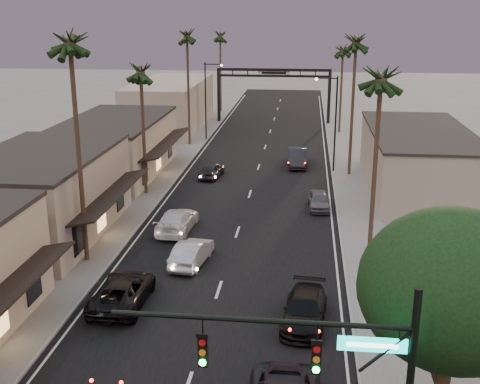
% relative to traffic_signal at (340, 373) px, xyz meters
% --- Properties ---
extents(ground, '(200.00, 200.00, 0.00)m').
position_rel_traffic_signal_xyz_m(ground, '(-5.69, 36.00, -5.08)').
color(ground, slate).
rests_on(ground, ground).
extents(road, '(14.00, 120.00, 0.02)m').
position_rel_traffic_signal_xyz_m(road, '(-5.69, 41.00, -5.08)').
color(road, black).
rests_on(road, ground).
extents(sidewalk_left, '(5.00, 92.00, 0.12)m').
position_rel_traffic_signal_xyz_m(sidewalk_left, '(-15.19, 48.00, -5.02)').
color(sidewalk_left, slate).
rests_on(sidewalk_left, ground).
extents(sidewalk_right, '(5.00, 92.00, 0.12)m').
position_rel_traffic_signal_xyz_m(sidewalk_right, '(3.81, 48.00, -5.02)').
color(sidewalk_right, slate).
rests_on(sidewalk_right, ground).
extents(storefront_mid, '(8.00, 14.00, 5.50)m').
position_rel_traffic_signal_xyz_m(storefront_mid, '(-18.69, 22.00, -2.33)').
color(storefront_mid, gray).
rests_on(storefront_mid, ground).
extents(storefront_far, '(8.00, 16.00, 5.00)m').
position_rel_traffic_signal_xyz_m(storefront_far, '(-18.69, 38.00, -2.58)').
color(storefront_far, tan).
rests_on(storefront_far, ground).
extents(storefront_dist, '(8.00, 20.00, 6.00)m').
position_rel_traffic_signal_xyz_m(storefront_dist, '(-18.69, 61.00, -2.08)').
color(storefront_dist, gray).
rests_on(storefront_dist, ground).
extents(building_right, '(8.00, 18.00, 5.00)m').
position_rel_traffic_signal_xyz_m(building_right, '(8.31, 36.00, -2.58)').
color(building_right, gray).
rests_on(building_right, ground).
extents(traffic_signal, '(8.51, 0.22, 7.80)m').
position_rel_traffic_signal_xyz_m(traffic_signal, '(0.00, 0.00, 0.00)').
color(traffic_signal, black).
rests_on(traffic_signal, ground).
extents(corner_tree, '(6.20, 6.20, 8.80)m').
position_rel_traffic_signal_xyz_m(corner_tree, '(3.79, 3.45, 0.90)').
color(corner_tree, '#38281C').
rests_on(corner_tree, ground).
extents(arch, '(15.20, 0.40, 7.27)m').
position_rel_traffic_signal_xyz_m(arch, '(-5.69, 66.00, 0.45)').
color(arch, black).
rests_on(arch, ground).
extents(streetlight_right, '(2.13, 0.30, 9.00)m').
position_rel_traffic_signal_xyz_m(streetlight_right, '(1.23, 41.00, 0.25)').
color(streetlight_right, black).
rests_on(streetlight_right, ground).
extents(streetlight_left, '(2.13, 0.30, 9.00)m').
position_rel_traffic_signal_xyz_m(streetlight_left, '(-12.61, 54.00, 0.25)').
color(streetlight_left, black).
rests_on(streetlight_left, ground).
extents(palm_lb, '(3.20, 3.20, 15.20)m').
position_rel_traffic_signal_xyz_m(palm_lb, '(-14.29, 18.00, 8.30)').
color(palm_lb, '#38281C').
rests_on(palm_lb, ground).
extents(palm_lc, '(3.20, 3.20, 12.20)m').
position_rel_traffic_signal_xyz_m(palm_lc, '(-14.29, 32.00, 5.39)').
color(palm_lc, '#38281C').
rests_on(palm_lc, ground).
extents(palm_ld, '(3.20, 3.20, 14.20)m').
position_rel_traffic_signal_xyz_m(palm_ld, '(-14.29, 51.00, 7.33)').
color(palm_ld, '#38281C').
rests_on(palm_ld, ground).
extents(palm_ra, '(3.20, 3.20, 13.20)m').
position_rel_traffic_signal_xyz_m(palm_ra, '(2.91, 20.00, 6.36)').
color(palm_ra, '#38281C').
rests_on(palm_ra, ground).
extents(palm_rb, '(3.20, 3.20, 14.20)m').
position_rel_traffic_signal_xyz_m(palm_rb, '(2.91, 40.00, 7.33)').
color(palm_rb, '#38281C').
rests_on(palm_rb, ground).
extents(palm_rc, '(3.20, 3.20, 12.20)m').
position_rel_traffic_signal_xyz_m(palm_rc, '(2.91, 60.00, 5.39)').
color(palm_rc, '#38281C').
rests_on(palm_rc, ground).
extents(palm_far, '(3.20, 3.20, 13.20)m').
position_rel_traffic_signal_xyz_m(palm_far, '(-13.99, 74.00, 6.36)').
color(palm_far, '#38281C').
rests_on(palm_far, ground).
extents(oncoming_pickup, '(2.54, 5.50, 1.53)m').
position_rel_traffic_signal_xyz_m(oncoming_pickup, '(-10.43, 12.80, -4.32)').
color(oncoming_pickup, black).
rests_on(oncoming_pickup, ground).
extents(oncoming_silver, '(2.13, 4.64, 1.47)m').
position_rel_traffic_signal_xyz_m(oncoming_silver, '(-7.82, 18.30, -4.35)').
color(oncoming_silver, '#A2A3A7').
rests_on(oncoming_silver, ground).
extents(oncoming_white, '(2.48, 5.44, 1.54)m').
position_rel_traffic_signal_xyz_m(oncoming_white, '(-9.90, 23.80, -4.31)').
color(oncoming_white, silver).
rests_on(oncoming_white, ground).
extents(oncoming_dgrey, '(2.17, 4.30, 1.40)m').
position_rel_traffic_signal_xyz_m(oncoming_dgrey, '(-9.68, 37.77, -4.38)').
color(oncoming_dgrey, black).
rests_on(oncoming_dgrey, ground).
extents(curbside_black, '(2.46, 5.11, 1.44)m').
position_rel_traffic_signal_xyz_m(curbside_black, '(-0.96, 11.85, -4.36)').
color(curbside_black, black).
rests_on(curbside_black, ground).
extents(curbside_grey, '(1.79, 4.03, 1.35)m').
position_rel_traffic_signal_xyz_m(curbside_grey, '(-0.03, 29.79, -4.41)').
color(curbside_grey, '#4F4F54').
rests_on(curbside_grey, ground).
extents(curbside_far, '(2.02, 5.25, 1.70)m').
position_rel_traffic_signal_xyz_m(curbside_far, '(-1.96, 42.85, -4.23)').
color(curbside_far, black).
rests_on(curbside_far, ground).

